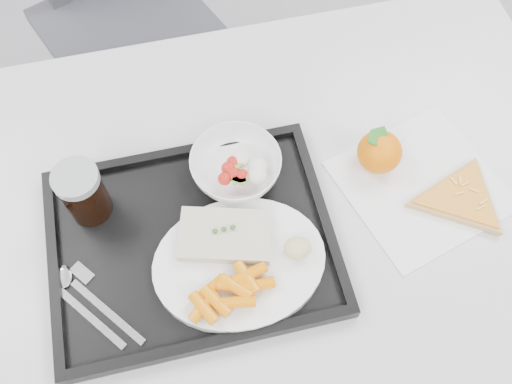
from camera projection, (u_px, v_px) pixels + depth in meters
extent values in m
cube|color=#B7B8BA|center=(256.00, 209.00, 0.97)|extent=(1.20, 0.80, 0.03)
cylinder|color=#47474C|center=(11.00, 200.00, 1.40)|extent=(0.04, 0.04, 0.72)
cylinder|color=#47474C|center=(424.00, 119.00, 1.52)|extent=(0.04, 0.04, 0.72)
cube|color=#36353C|center=(129.00, 29.00, 1.55)|extent=(0.55, 0.55, 0.04)
cylinder|color=#47474C|center=(91.00, 143.00, 1.65)|extent=(0.03, 0.03, 0.43)
cylinder|color=#47474C|center=(213.00, 120.00, 1.69)|extent=(0.03, 0.03, 0.43)
cylinder|color=#47474C|center=(81.00, 51.00, 1.82)|extent=(0.03, 0.03, 0.43)
cylinder|color=#47474C|center=(192.00, 32.00, 1.86)|extent=(0.03, 0.03, 0.43)
cube|color=black|center=(192.00, 243.00, 0.92)|extent=(0.45, 0.35, 0.01)
cube|color=black|center=(175.00, 153.00, 0.98)|extent=(0.45, 0.02, 0.01)
cube|color=black|center=(211.00, 342.00, 0.83)|extent=(0.45, 0.02, 0.01)
cube|color=black|center=(322.00, 212.00, 0.93)|extent=(0.02, 0.32, 0.01)
cube|color=black|center=(54.00, 269.00, 0.88)|extent=(0.02, 0.32, 0.01)
cylinder|color=white|center=(239.00, 263.00, 0.89)|extent=(0.27, 0.27, 0.02)
cube|color=beige|center=(225.00, 235.00, 0.89)|extent=(0.16, 0.12, 0.02)
sphere|color=#236B1C|center=(215.00, 231.00, 0.88)|extent=(0.01, 0.01, 0.01)
sphere|color=#236B1C|center=(224.00, 229.00, 0.88)|extent=(0.01, 0.01, 0.01)
sphere|color=#236B1C|center=(233.00, 227.00, 0.88)|extent=(0.01, 0.01, 0.01)
ellipsoid|color=#E1AB7D|center=(297.00, 248.00, 0.87)|extent=(0.05, 0.05, 0.03)
imported|color=white|center=(236.00, 166.00, 0.95)|extent=(0.15, 0.15, 0.05)
cylinder|color=black|center=(84.00, 194.00, 0.90)|extent=(0.07, 0.07, 0.10)
cylinder|color=#A5A8AD|center=(75.00, 178.00, 0.85)|extent=(0.07, 0.07, 0.01)
cube|color=silver|center=(89.00, 316.00, 0.85)|extent=(0.10, 0.12, 0.00)
ellipsoid|color=silver|center=(64.00, 276.00, 0.88)|extent=(0.04, 0.05, 0.01)
cube|color=silver|center=(108.00, 312.00, 0.86)|extent=(0.10, 0.12, 0.00)
cube|color=silver|center=(82.00, 273.00, 0.89)|extent=(0.04, 0.04, 0.00)
cube|color=white|center=(421.00, 185.00, 0.98)|extent=(0.31, 0.30, 0.00)
ellipsoid|color=orange|center=(379.00, 152.00, 0.97)|extent=(0.10, 0.10, 0.07)
cube|color=#236B1C|center=(383.00, 142.00, 0.94)|extent=(0.03, 0.05, 0.02)
cube|color=#236B1C|center=(383.00, 142.00, 0.94)|extent=(0.06, 0.05, 0.02)
cylinder|color=tan|center=(460.00, 199.00, 0.96)|extent=(0.21, 0.21, 0.01)
cylinder|color=#BA410A|center=(462.00, 197.00, 0.95)|extent=(0.19, 0.19, 0.00)
cube|color=#EABC47|center=(474.00, 190.00, 0.95)|extent=(0.02, 0.01, 0.00)
cube|color=#EABC47|center=(483.00, 202.00, 0.94)|extent=(0.02, 0.01, 0.00)
cube|color=#EABC47|center=(460.00, 180.00, 0.96)|extent=(0.01, 0.02, 0.00)
cube|color=#EABC47|center=(481.00, 208.00, 0.93)|extent=(0.02, 0.01, 0.00)
cube|color=#EABC47|center=(465.00, 184.00, 0.96)|extent=(0.02, 0.01, 0.00)
cube|color=#EABC47|center=(459.00, 193.00, 0.95)|extent=(0.02, 0.00, 0.00)
cube|color=#EABC47|center=(453.00, 181.00, 0.96)|extent=(0.01, 0.02, 0.00)
cylinder|color=orange|center=(216.00, 301.00, 0.83)|extent=(0.04, 0.05, 0.02)
cylinder|color=orange|center=(204.00, 306.00, 0.83)|extent=(0.05, 0.05, 0.02)
cylinder|color=orange|center=(204.00, 308.00, 0.83)|extent=(0.04, 0.06, 0.02)
cylinder|color=orange|center=(247.00, 278.00, 0.85)|extent=(0.04, 0.06, 0.02)
cylinder|color=orange|center=(210.00, 289.00, 0.85)|extent=(0.06, 0.04, 0.02)
cylinder|color=orange|center=(236.00, 287.00, 0.84)|extent=(0.05, 0.05, 0.02)
cylinder|color=orange|center=(235.00, 286.00, 0.84)|extent=(0.06, 0.03, 0.02)
cylinder|color=orange|center=(250.00, 274.00, 0.85)|extent=(0.06, 0.03, 0.02)
cylinder|color=orange|center=(237.00, 302.00, 0.83)|extent=(0.06, 0.03, 0.02)
cylinder|color=orange|center=(257.00, 285.00, 0.85)|extent=(0.05, 0.02, 0.02)
sphere|color=#B31D13|center=(242.00, 175.00, 0.93)|extent=(0.02, 0.02, 0.02)
sphere|color=#B31D13|center=(228.00, 168.00, 0.93)|extent=(0.02, 0.02, 0.02)
sphere|color=#B31D13|center=(225.00, 179.00, 0.93)|extent=(0.02, 0.02, 0.02)
sphere|color=#B31D13|center=(234.00, 174.00, 0.93)|extent=(0.02, 0.02, 0.02)
sphere|color=#B31D13|center=(233.00, 163.00, 0.94)|extent=(0.02, 0.02, 0.02)
sphere|color=#B31D13|center=(229.00, 169.00, 0.93)|extent=(0.02, 0.02, 0.02)
ellipsoid|color=silver|center=(240.00, 159.00, 0.95)|extent=(0.03, 0.03, 0.03)
ellipsoid|color=silver|center=(257.00, 166.00, 0.94)|extent=(0.03, 0.03, 0.03)
ellipsoid|color=silver|center=(257.00, 175.00, 0.93)|extent=(0.03, 0.03, 0.03)
cube|color=olive|center=(240.00, 177.00, 0.92)|extent=(0.03, 0.03, 0.00)
cube|color=olive|center=(238.00, 178.00, 0.92)|extent=(0.02, 0.02, 0.00)
cube|color=olive|center=(234.00, 164.00, 0.93)|extent=(0.03, 0.03, 0.00)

